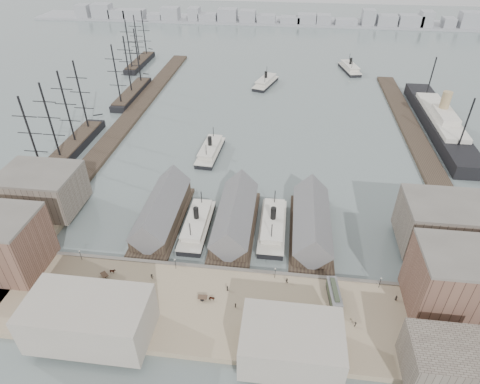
# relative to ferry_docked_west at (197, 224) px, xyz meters

# --- Properties ---
(ground) EXTENTS (900.00, 900.00, 0.00)m
(ground) POSITION_rel_ferry_docked_west_xyz_m (13.00, -14.10, -2.32)
(ground) COLOR #576464
(ground) RESTS_ON ground
(quay) EXTENTS (180.00, 30.00, 2.00)m
(quay) POSITION_rel_ferry_docked_west_xyz_m (13.00, -34.10, -1.32)
(quay) COLOR gray
(quay) RESTS_ON ground
(seawall) EXTENTS (180.00, 1.20, 2.30)m
(seawall) POSITION_rel_ferry_docked_west_xyz_m (13.00, -19.30, -1.17)
(seawall) COLOR #59544C
(seawall) RESTS_ON ground
(west_wharf) EXTENTS (10.00, 220.00, 1.60)m
(west_wharf) POSITION_rel_ferry_docked_west_xyz_m (-55.00, 85.90, -1.52)
(west_wharf) COLOR #2D231C
(west_wharf) RESTS_ON ground
(east_wharf) EXTENTS (10.00, 180.00, 1.60)m
(east_wharf) POSITION_rel_ferry_docked_west_xyz_m (91.00, 75.90, -1.52)
(east_wharf) COLOR #2D231C
(east_wharf) RESTS_ON ground
(ferry_shed_west) EXTENTS (14.00, 42.00, 12.60)m
(ferry_shed_west) POSITION_rel_ferry_docked_west_xyz_m (-13.00, 2.78, 2.32)
(ferry_shed_west) COLOR #2D231C
(ferry_shed_west) RESTS_ON ground
(ferry_shed_center) EXTENTS (14.00, 42.00, 12.60)m
(ferry_shed_center) POSITION_rel_ferry_docked_west_xyz_m (13.00, 2.78, 2.32)
(ferry_shed_center) COLOR #2D231C
(ferry_shed_center) RESTS_ON ground
(ferry_shed_east) EXTENTS (14.00, 42.00, 12.60)m
(ferry_shed_east) POSITION_rel_ferry_docked_west_xyz_m (39.00, 2.78, 2.32)
(ferry_shed_east) COLOR #2D231C
(ferry_shed_east) RESTS_ON ground
(warehouse_west_back) EXTENTS (26.00, 20.00, 14.00)m
(warehouse_west_back) POSITION_rel_ferry_docked_west_xyz_m (-57.00, 3.90, 6.68)
(warehouse_west_back) COLOR #60564C
(warehouse_west_back) RESTS_ON west_land
(warehouse_east_front) EXTENTS (30.00, 18.00, 19.00)m
(warehouse_east_front) POSITION_rel_ferry_docked_west_xyz_m (79.00, -26.10, 9.18)
(warehouse_east_front) COLOR brown
(warehouse_east_front) RESTS_ON east_land
(warehouse_east_back) EXTENTS (28.00, 20.00, 15.00)m
(warehouse_east_back) POSITION_rel_ferry_docked_west_xyz_m (81.00, 0.90, 7.18)
(warehouse_east_back) COLOR #60564C
(warehouse_east_back) RESTS_ON east_land
(street_bldg_center) EXTENTS (24.00, 16.00, 10.00)m
(street_bldg_center) POSITION_rel_ferry_docked_west_xyz_m (33.00, -46.10, 4.68)
(street_bldg_center) COLOR gray
(street_bldg_center) RESTS_ON quay
(street_bldg_west) EXTENTS (30.00, 16.00, 12.00)m
(street_bldg_west) POSITION_rel_ferry_docked_west_xyz_m (-17.00, -46.10, 5.68)
(street_bldg_west) COLOR gray
(street_bldg_west) RESTS_ON quay
(street_bldg_east) EXTENTS (18.00, 14.00, 11.00)m
(street_bldg_east) POSITION_rel_ferry_docked_west_xyz_m (68.00, -47.10, 5.18)
(street_bldg_east) COLOR #60564C
(street_bldg_east) RESTS_ON quay
(lamp_post_far_w) EXTENTS (0.44, 0.44, 3.92)m
(lamp_post_far_w) POSITION_rel_ferry_docked_west_xyz_m (-32.00, -21.10, 2.39)
(lamp_post_far_w) COLOR black
(lamp_post_far_w) RESTS_ON quay
(lamp_post_near_w) EXTENTS (0.44, 0.44, 3.92)m
(lamp_post_near_w) POSITION_rel_ferry_docked_west_xyz_m (-2.00, -21.10, 2.39)
(lamp_post_near_w) COLOR black
(lamp_post_near_w) RESTS_ON quay
(lamp_post_near_e) EXTENTS (0.44, 0.44, 3.92)m
(lamp_post_near_e) POSITION_rel_ferry_docked_west_xyz_m (28.00, -21.10, 2.39)
(lamp_post_near_e) COLOR black
(lamp_post_near_e) RESTS_ON quay
(lamp_post_far_e) EXTENTS (0.44, 0.44, 3.92)m
(lamp_post_far_e) POSITION_rel_ferry_docked_west_xyz_m (58.00, -21.10, 2.39)
(lamp_post_far_e) COLOR black
(lamp_post_far_e) RESTS_ON quay
(far_shore) EXTENTS (500.00, 40.00, 15.72)m
(far_shore) POSITION_rel_ferry_docked_west_xyz_m (10.93, 320.05, 1.59)
(far_shore) COLOR gray
(far_shore) RESTS_ON ground
(ferry_docked_west) EXTENTS (8.32, 27.72, 9.90)m
(ferry_docked_west) POSITION_rel_ferry_docked_west_xyz_m (0.00, 0.00, 0.00)
(ferry_docked_west) COLOR black
(ferry_docked_west) RESTS_ON ground
(ferry_docked_east) EXTENTS (8.71, 29.03, 10.37)m
(ferry_docked_east) POSITION_rel_ferry_docked_west_xyz_m (26.00, 2.66, 0.11)
(ferry_docked_east) COLOR black
(ferry_docked_east) RESTS_ON ground
(ferry_open_near) EXTENTS (9.71, 27.37, 9.62)m
(ferry_open_near) POSITION_rel_ferry_docked_west_xyz_m (-5.10, 52.23, -0.07)
(ferry_open_near) COLOR black
(ferry_open_near) RESTS_ON ground
(ferry_open_mid) EXTENTS (15.59, 28.01, 9.58)m
(ferry_open_mid) POSITION_rel_ferry_docked_west_xyz_m (13.38, 144.44, -0.07)
(ferry_open_mid) COLOR black
(ferry_open_mid) RESTS_ON ground
(ferry_open_far) EXTENTS (14.18, 28.32, 9.71)m
(ferry_open_far) POSITION_rel_ferry_docked_west_xyz_m (69.25, 179.50, -0.05)
(ferry_open_far) COLOR black
(ferry_open_far) RESTS_ON ground
(sailing_ship_near) EXTENTS (8.86, 61.03, 36.42)m
(sailing_ship_near) POSITION_rel_ferry_docked_west_xyz_m (-68.70, 44.01, 0.35)
(sailing_ship_near) COLOR black
(sailing_ship_near) RESTS_ON ground
(sailing_ship_mid) EXTENTS (8.50, 49.09, 34.93)m
(sailing_ship_mid) POSITION_rel_ferry_docked_west_xyz_m (-64.49, 115.67, 0.18)
(sailing_ship_mid) COLOR black
(sailing_ship_mid) RESTS_ON ground
(sailing_ship_far) EXTENTS (8.25, 45.81, 33.90)m
(sailing_ship_far) POSITION_rel_ferry_docked_west_xyz_m (-79.58, 174.70, 0.13)
(sailing_ship_far) COLOR black
(sailing_ship_far) RESTS_ON ground
(ocean_steamer) EXTENTS (13.38, 97.76, 19.55)m
(ocean_steamer) POSITION_rel_ferry_docked_west_xyz_m (105.00, 92.84, 1.88)
(ocean_steamer) COLOR black
(ocean_steamer) RESTS_ON ground
(tram) EXTENTS (3.94, 11.02, 3.84)m
(tram) POSITION_rel_ferry_docked_west_xyz_m (44.58, -27.35, 1.64)
(tram) COLOR black
(tram) RESTS_ON quay
(horse_cart_left) EXTENTS (4.48, 4.17, 1.73)m
(horse_cart_left) POSITION_rel_ferry_docked_west_xyz_m (-20.60, -25.74, 0.54)
(horse_cart_left) COLOR black
(horse_cart_left) RESTS_ON quay
(horse_cart_center) EXTENTS (4.84, 1.59, 1.52)m
(horse_cart_center) POSITION_rel_ferry_docked_west_xyz_m (10.16, -31.79, 0.47)
(horse_cart_center) COLOR black
(horse_cart_center) RESTS_ON quay
(horse_cart_right) EXTENTS (4.64, 1.70, 1.70)m
(horse_cart_right) POSITION_rel_ferry_docked_west_xyz_m (30.77, -34.18, 0.53)
(horse_cart_right) COLOR black
(horse_cart_right) RESTS_ON quay
(pedestrian_0) EXTENTS (0.69, 0.59, 1.61)m
(pedestrian_0) POSITION_rel_ferry_docked_west_xyz_m (-41.51, -29.28, 0.49)
(pedestrian_0) COLOR black
(pedestrian_0) RESTS_ON quay
(pedestrian_1) EXTENTS (0.93, 0.81, 1.62)m
(pedestrian_1) POSITION_rel_ferry_docked_west_xyz_m (-21.95, -34.03, 0.49)
(pedestrian_1) COLOR black
(pedestrian_1) RESTS_ON quay
(pedestrian_2) EXTENTS (1.23, 0.83, 1.76)m
(pedestrian_2) POSITION_rel_ferry_docked_west_xyz_m (-7.91, -25.96, 0.56)
(pedestrian_2) COLOR black
(pedestrian_2) RESTS_ON quay
(pedestrian_3) EXTENTS (1.04, 1.02, 1.76)m
(pedestrian_3) POSITION_rel_ferry_docked_west_xyz_m (-3.41, -40.86, 0.56)
(pedestrian_3) COLOR black
(pedestrian_3) RESTS_ON quay
(pedestrian_4) EXTENTS (0.95, 0.95, 1.66)m
(pedestrian_4) POSITION_rel_ferry_docked_west_xyz_m (14.84, -27.63, 0.51)
(pedestrian_4) COLOR black
(pedestrian_4) RESTS_ON quay
(pedestrian_5) EXTENTS (0.67, 0.73, 1.63)m
(pedestrian_5) POSITION_rel_ferry_docked_west_xyz_m (17.91, -33.32, 0.50)
(pedestrian_5) COLOR black
(pedestrian_5) RESTS_ON quay
(pedestrian_6) EXTENTS (0.92, 0.75, 1.74)m
(pedestrian_6) POSITION_rel_ferry_docked_west_xyz_m (31.52, -22.55, 0.55)
(pedestrian_6) COLOR black
(pedestrian_6) RESTS_ON quay
(pedestrian_7) EXTENTS (1.07, 1.17, 1.58)m
(pedestrian_7) POSITION_rel_ferry_docked_west_xyz_m (49.67, -35.51, 0.47)
(pedestrian_7) COLOR black
(pedestrian_7) RESTS_ON quay
(pedestrian_8) EXTENTS (0.78, 0.99, 1.57)m
(pedestrian_8) POSITION_rel_ferry_docked_west_xyz_m (46.81, -28.04, 0.47)
(pedestrian_8) COLOR black
(pedestrian_8) RESTS_ON quay
(pedestrian_9) EXTENTS (0.87, 0.68, 1.57)m
(pedestrian_9) POSITION_rel_ferry_docked_west_xyz_m (64.89, -38.73, 0.46)
(pedestrian_9) COLOR black
(pedestrian_9) RESTS_ON quay
(pedestrian_10) EXTENTS (0.89, 1.22, 1.70)m
(pedestrian_10) POSITION_rel_ferry_docked_west_xyz_m (-7.64, -38.58, 0.53)
(pedestrian_10) COLOR black
(pedestrian_10) RESTS_ON quay
(pedestrian_11) EXTENTS (0.83, 0.96, 1.66)m
(pedestrian_11) POSITION_rel_ferry_docked_west_xyz_m (61.95, -25.23, 0.51)
(pedestrian_11) COLOR black
(pedestrian_11) RESTS_ON quay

